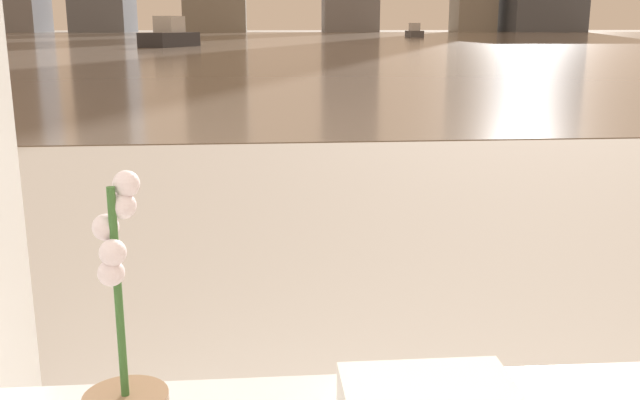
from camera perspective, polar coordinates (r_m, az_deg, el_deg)
name	(u,v)px	position (r m, az deg, el deg)	size (l,w,h in m)	color
potted_orchid	(125,389)	(1.14, -15.31, -14.39)	(0.13, 0.13, 0.43)	#8C6B4C
harbor_water	(260,39)	(62.24, -4.80, 12.72)	(180.00, 110.00, 0.01)	gray
harbor_boat_0	(414,32)	(69.55, 7.56, 13.16)	(1.36, 3.58, 1.33)	#4C4C51
harbor_boat_2	(170,36)	(40.37, -11.92, 12.71)	(2.99, 4.57, 1.62)	#2D2D33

